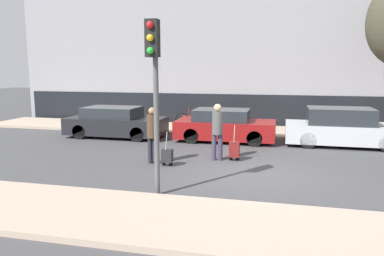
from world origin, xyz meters
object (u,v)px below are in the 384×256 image
parked_car_1 (225,126)px  parked_bicycle (193,120)px  pedestrian_left (152,132)px  traffic_light (154,73)px  parked_car_0 (115,123)px  trolley_left (167,156)px  pedestrian_right (217,128)px  parked_car_2 (343,128)px  trolley_right (234,149)px

parked_car_1 → parked_bicycle: size_ratio=2.24×
pedestrian_left → traffic_light: (1.08, -2.84, 1.82)m
pedestrian_left → parked_car_0: bearing=-33.5°
trolley_left → pedestrian_right: 1.86m
parked_car_2 → traffic_light: bearing=-125.4°
traffic_light → parked_bicycle: 9.65m
parked_car_2 → parked_bicycle: bearing=161.2°
parked_car_2 → pedestrian_left: (-6.12, -4.26, 0.33)m
trolley_right → parked_car_1: bearing=104.2°
parked_car_2 → parked_car_0: bearing=-178.3°
parked_car_0 → trolley_left: parked_car_0 is taller
trolley_left → traffic_light: size_ratio=0.27×
parked_car_2 → pedestrian_right: bearing=-141.6°
parked_car_0 → parked_bicycle: size_ratio=2.36×
pedestrian_right → traffic_light: bearing=70.4°
parked_car_0 → parked_bicycle: parked_car_0 is taller
parked_car_1 → parked_car_2: bearing=1.6°
pedestrian_left → traffic_light: size_ratio=0.44×
pedestrian_right → trolley_right: bearing=179.9°
parked_bicycle → trolley_right: bearing=-64.0°
parked_car_2 → trolley_left: parked_car_2 is taller
trolley_left → trolley_right: size_ratio=0.91×
parked_car_0 → trolley_left: (3.63, -4.16, -0.30)m
parked_car_0 → trolley_left: size_ratio=3.96×
pedestrian_left → trolley_left: 0.88m
pedestrian_right → parked_car_0: bearing=-39.6°
traffic_light → trolley_right: bearing=70.7°
parked_car_2 → pedestrian_left: 7.46m
trolley_right → trolley_left: bearing=-149.0°
parked_car_0 → trolley_right: bearing=-28.7°
pedestrian_left → traffic_light: traffic_light is taller
trolley_left → parked_car_0: bearing=131.1°
trolley_right → parked_car_2: bearing=41.7°
trolley_left → traffic_light: bearing=-78.2°
pedestrian_right → parked_bicycle: bearing=-76.6°
parked_car_1 → parked_bicycle: (-1.87, 2.29, -0.13)m
parked_car_1 → trolley_right: 3.29m
parked_car_2 → pedestrian_right: (-4.25, -3.37, 0.37)m
parked_bicycle → trolley_left: bearing=-83.2°
parked_car_1 → pedestrian_right: (0.26, -3.25, 0.43)m
parked_car_1 → trolley_left: parked_car_1 is taller
pedestrian_left → parked_bicycle: 6.45m
parked_car_0 → trolley_left: bearing=-48.9°
pedestrian_left → trolley_right: pedestrian_left is taller
pedestrian_left → pedestrian_right: pedestrian_right is taller
parked_car_0 → pedestrian_left: pedestrian_left is taller
trolley_right → traffic_light: bearing=-109.3°
parked_car_0 → pedestrian_right: 5.88m
parked_car_1 → traffic_light: 7.34m
pedestrian_left → parked_bicycle: (-0.26, 6.43, -0.51)m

